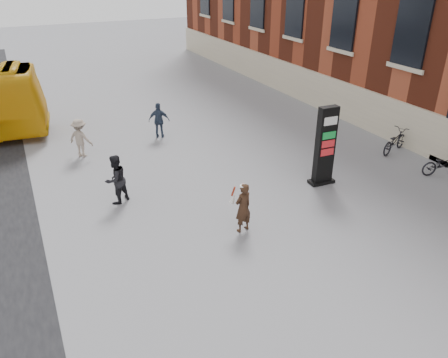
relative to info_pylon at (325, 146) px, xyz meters
name	(u,v)px	position (x,y,z in m)	size (l,w,h in m)	color
ground	(244,245)	(-4.24, -2.10, -1.39)	(100.00, 100.00, 0.00)	#9E9EA3
info_pylon	(325,146)	(0.00, 0.00, 0.00)	(0.92, 0.49, 2.79)	black
woman	(243,207)	(-3.93, -1.44, -0.61)	(0.65, 0.62, 1.52)	black
pedestrian_a	(116,179)	(-6.78, 1.79, -0.58)	(0.79, 0.62, 1.63)	black
pedestrian_b	(80,138)	(-7.17, 6.07, -0.62)	(1.00, 0.58, 1.55)	gray
pedestrian_c	(159,120)	(-3.71, 6.70, -0.61)	(0.92, 0.38, 1.56)	#2C394E
bike_4	(443,164)	(4.36, -1.40, -0.97)	(0.57, 1.63, 0.86)	black
bike_6	(395,141)	(4.36, 0.97, -0.92)	(0.62, 1.79, 0.94)	black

